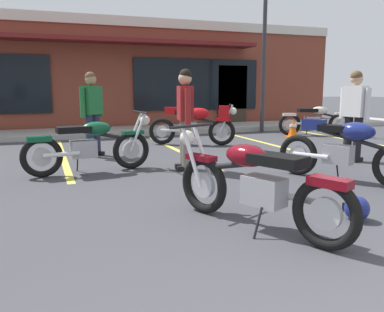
% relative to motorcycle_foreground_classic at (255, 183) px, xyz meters
% --- Properties ---
extents(ground_plane, '(80.00, 80.00, 0.00)m').
position_rel_motorcycle_foreground_classic_xyz_m(ground_plane, '(-0.38, 0.97, -0.46)').
color(ground_plane, '#3D3D42').
extents(sidewalk_kerb, '(22.00, 1.80, 0.14)m').
position_rel_motorcycle_foreground_classic_xyz_m(sidewalk_kerb, '(-0.38, 8.51, -0.39)').
color(sidewalk_kerb, '#A8A59E').
rests_on(sidewalk_kerb, ground_plane).
extents(brick_storefront_building, '(17.27, 6.59, 3.53)m').
position_rel_motorcycle_foreground_classic_xyz_m(brick_storefront_building, '(-0.38, 12.33, 1.31)').
color(brick_storefront_building, brown).
rests_on(brick_storefront_building, ground_plane).
extents(painted_stall_lines, '(12.13, 4.80, 0.01)m').
position_rel_motorcycle_foreground_classic_xyz_m(painted_stall_lines, '(-0.38, 4.91, -0.46)').
color(painted_stall_lines, '#DBCC4C').
rests_on(painted_stall_lines, ground_plane).
extents(motorcycle_foreground_classic, '(1.15, 1.97, 0.98)m').
position_rel_motorcycle_foreground_classic_xyz_m(motorcycle_foreground_classic, '(0.00, 0.00, 0.00)').
color(motorcycle_foreground_classic, black).
rests_on(motorcycle_foreground_classic, ground_plane).
extents(motorcycle_red_sportbike, '(1.27, 1.91, 0.98)m').
position_rel_motorcycle_foreground_classic_xyz_m(motorcycle_red_sportbike, '(2.25, 1.19, 0.07)').
color(motorcycle_red_sportbike, black).
rests_on(motorcycle_red_sportbike, ground_plane).
extents(motorcycle_silver_naked, '(2.11, 0.70, 0.98)m').
position_rel_motorcycle_foreground_classic_xyz_m(motorcycle_silver_naked, '(-1.23, 3.23, 0.00)').
color(motorcycle_silver_naked, black).
rests_on(motorcycle_silver_naked, ground_plane).
extents(motorcycle_blue_standard, '(1.94, 1.21, 0.98)m').
position_rel_motorcycle_foreground_classic_xyz_m(motorcycle_blue_standard, '(1.51, 5.54, 0.07)').
color(motorcycle_blue_standard, black).
rests_on(motorcycle_blue_standard, ground_plane).
extents(motorcycle_green_cafe_racer, '(2.04, 0.96, 0.98)m').
position_rel_motorcycle_foreground_classic_xyz_m(motorcycle_green_cafe_racer, '(5.37, 6.12, 0.00)').
color(motorcycle_green_cafe_racer, black).
rests_on(motorcycle_green_cafe_racer, ground_plane).
extents(person_in_black_shirt, '(0.32, 0.61, 1.68)m').
position_rel_motorcycle_foreground_classic_xyz_m(person_in_black_shirt, '(0.30, 2.92, 0.49)').
color(person_in_black_shirt, black).
rests_on(person_in_black_shirt, ground_plane).
extents(person_in_shorts_foreground, '(0.35, 0.61, 1.68)m').
position_rel_motorcycle_foreground_classic_xyz_m(person_in_shorts_foreground, '(3.48, 2.54, 0.49)').
color(person_in_shorts_foreground, black).
rests_on(person_in_shorts_foreground, ground_plane).
extents(person_near_building, '(0.52, 0.46, 1.68)m').
position_rel_motorcycle_foreground_classic_xyz_m(person_near_building, '(-0.99, 4.85, 0.49)').
color(person_near_building, black).
rests_on(person_near_building, ground_plane).
extents(helmet_on_pavement, '(0.26, 0.26, 0.26)m').
position_rel_motorcycle_foreground_classic_xyz_m(helmet_on_pavement, '(1.12, -0.17, -0.33)').
color(helmet_on_pavement, navy).
rests_on(helmet_on_pavement, ground_plane).
extents(traffic_cone, '(0.34, 0.34, 0.53)m').
position_rel_motorcycle_foreground_classic_xyz_m(traffic_cone, '(4.55, 6.00, -0.20)').
color(traffic_cone, orange).
rests_on(traffic_cone, ground_plane).
extents(parking_lot_lamp_post, '(0.24, 0.76, 5.28)m').
position_rel_motorcycle_foreground_classic_xyz_m(parking_lot_lamp_post, '(4.38, 7.31, 2.93)').
color(parking_lot_lamp_post, '#2D2D33').
rests_on(parking_lot_lamp_post, ground_plane).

